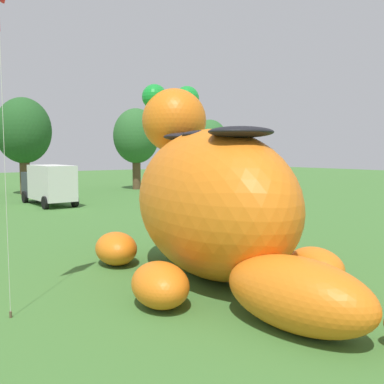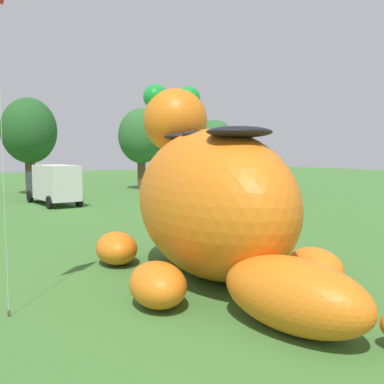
{
  "view_description": "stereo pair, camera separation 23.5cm",
  "coord_description": "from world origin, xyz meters",
  "views": [
    {
      "loc": [
        -8.88,
        -9.26,
        3.85
      ],
      "look_at": [
        -0.7,
        2.5,
        2.55
      ],
      "focal_mm": 40.45,
      "sensor_mm": 36.0,
      "label": 1
    },
    {
      "loc": [
        -8.68,
        -9.39,
        3.85
      ],
      "look_at": [
        -0.7,
        2.5,
        2.55
      ],
      "focal_mm": 40.45,
      "sensor_mm": 36.0,
      "label": 2
    }
  ],
  "objects": [
    {
      "name": "box_truck",
      "position": [
        0.57,
        22.87,
        1.6
      ],
      "size": [
        2.57,
        6.48,
        2.95
      ],
      "color": "#333842",
      "rests_on": "ground"
    },
    {
      "name": "tree_mid_left",
      "position": [
        1.21,
        32.27,
        5.81
      ],
      "size": [
        5.0,
        5.0,
        8.88
      ],
      "color": "brown",
      "rests_on": "ground"
    },
    {
      "name": "tree_centre",
      "position": [
        22.46,
        32.09,
        5.08
      ],
      "size": [
        4.38,
        4.38,
        7.77
      ],
      "color": "brown",
      "rests_on": "ground"
    },
    {
      "name": "ground_plane",
      "position": [
        0.0,
        0.0,
        0.0
      ],
      "size": [
        160.0,
        160.0,
        0.0
      ],
      "primitive_type": "plane",
      "color": "#427533"
    },
    {
      "name": "giant_inflatable_creature",
      "position": [
        -0.68,
        1.48,
        2.37
      ],
      "size": [
        7.63,
        13.01,
        6.47
      ],
      "color": "orange",
      "rests_on": "ground"
    },
    {
      "name": "tree_centre_left",
      "position": [
        12.36,
        31.53,
        5.54
      ],
      "size": [
        4.77,
        4.77,
        8.47
      ],
      "color": "brown",
      "rests_on": "ground"
    }
  ]
}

